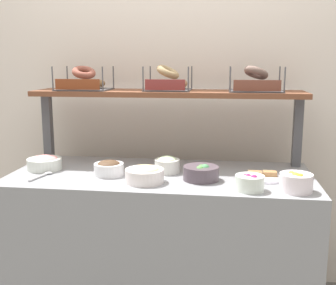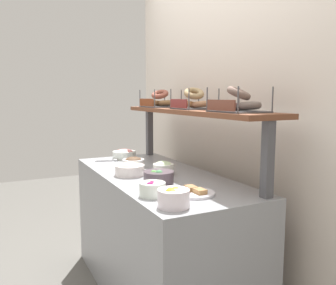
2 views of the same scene
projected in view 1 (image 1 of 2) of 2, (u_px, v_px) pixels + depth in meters
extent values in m
cube|color=silver|center=(174.00, 100.00, 2.75)|extent=(2.82, 0.06, 2.40)
cube|color=gray|center=(161.00, 247.00, 2.36)|extent=(1.62, 0.70, 0.85)
cube|color=#4C4C51|center=(48.00, 127.00, 2.61)|extent=(0.05, 0.05, 0.40)
cube|color=#4C4C51|center=(297.00, 132.00, 2.41)|extent=(0.05, 0.05, 0.40)
cube|color=brown|center=(168.00, 93.00, 2.47)|extent=(1.58, 0.32, 0.03)
cylinder|color=white|center=(109.00, 169.00, 2.25)|extent=(0.16, 0.16, 0.06)
ellipsoid|color=#4F3723|center=(109.00, 164.00, 2.24)|extent=(0.12, 0.12, 0.04)
cylinder|color=white|center=(145.00, 176.00, 2.11)|extent=(0.20, 0.20, 0.07)
ellipsoid|color=#F9D98E|center=(144.00, 170.00, 2.11)|extent=(0.15, 0.15, 0.05)
cylinder|color=white|center=(250.00, 183.00, 1.98)|extent=(0.14, 0.14, 0.07)
sphere|color=#A61E54|center=(248.00, 178.00, 1.97)|extent=(0.04, 0.04, 0.04)
sphere|color=#912160|center=(254.00, 179.00, 1.95)|extent=(0.04, 0.04, 0.04)
sphere|color=#AB2348|center=(245.00, 177.00, 1.98)|extent=(0.03, 0.03, 0.03)
cylinder|color=white|center=(296.00, 183.00, 1.96)|extent=(0.15, 0.15, 0.08)
sphere|color=orange|center=(300.00, 178.00, 1.92)|extent=(0.04, 0.04, 0.04)
sphere|color=gold|center=(291.00, 175.00, 1.98)|extent=(0.04, 0.04, 0.04)
sphere|color=orange|center=(290.00, 175.00, 1.97)|extent=(0.03, 0.03, 0.03)
sphere|color=gold|center=(296.00, 177.00, 1.94)|extent=(0.05, 0.05, 0.05)
sphere|color=gold|center=(301.00, 177.00, 1.94)|extent=(0.04, 0.04, 0.04)
cylinder|color=white|center=(167.00, 166.00, 2.30)|extent=(0.14, 0.14, 0.07)
ellipsoid|color=beige|center=(167.00, 160.00, 2.29)|extent=(0.11, 0.11, 0.05)
cylinder|color=silver|center=(45.00, 164.00, 2.37)|extent=(0.19, 0.19, 0.06)
ellipsoid|color=pink|center=(44.00, 159.00, 2.36)|extent=(0.15, 0.15, 0.04)
cylinder|color=#4F424B|center=(201.00, 173.00, 2.15)|extent=(0.18, 0.18, 0.07)
sphere|color=#528E46|center=(202.00, 168.00, 2.15)|extent=(0.04, 0.04, 0.04)
sphere|color=#599D4B|center=(200.00, 170.00, 2.12)|extent=(0.04, 0.04, 0.04)
sphere|color=#498D56|center=(205.00, 169.00, 2.14)|extent=(0.05, 0.05, 0.05)
cylinder|color=white|center=(262.00, 177.00, 2.18)|extent=(0.22, 0.22, 0.01)
cube|color=#986C42|center=(255.00, 174.00, 2.18)|extent=(0.07, 0.05, 0.02)
cube|color=#A07244|center=(270.00, 174.00, 2.18)|extent=(0.07, 0.05, 0.02)
cube|color=#B7B7BC|center=(38.00, 177.00, 2.18)|extent=(0.04, 0.14, 0.01)
ellipsoid|color=#B7B7BC|center=(48.00, 173.00, 2.27)|extent=(0.04, 0.03, 0.01)
cube|color=#4C4C51|center=(85.00, 89.00, 2.52)|extent=(0.31, 0.24, 0.01)
cylinder|color=#4C4C51|center=(53.00, 79.00, 2.41)|extent=(0.01, 0.01, 0.14)
cylinder|color=#4C4C51|center=(103.00, 79.00, 2.37)|extent=(0.01, 0.01, 0.14)
cylinder|color=#4C4C51|center=(67.00, 77.00, 2.64)|extent=(0.01, 0.01, 0.14)
cylinder|color=#4C4C51|center=(113.00, 78.00, 2.60)|extent=(0.01, 0.01, 0.14)
cube|color=brown|center=(77.00, 84.00, 2.39)|extent=(0.26, 0.01, 0.06)
torus|color=brown|center=(74.00, 84.00, 2.49)|extent=(0.19, 0.20, 0.06)
torus|color=brown|center=(94.00, 84.00, 2.54)|extent=(0.15, 0.15, 0.05)
torus|color=brown|center=(84.00, 72.00, 2.50)|extent=(0.20, 0.20, 0.09)
cube|color=#4C4C51|center=(168.00, 90.00, 2.47)|extent=(0.27, 0.24, 0.01)
cylinder|color=#4C4C51|center=(143.00, 79.00, 2.36)|extent=(0.01, 0.01, 0.14)
cylinder|color=#4C4C51|center=(188.00, 79.00, 2.33)|extent=(0.01, 0.01, 0.14)
cylinder|color=#4C4C51|center=(150.00, 78.00, 2.59)|extent=(0.01, 0.01, 0.14)
cylinder|color=#4C4C51|center=(192.00, 78.00, 2.55)|extent=(0.01, 0.01, 0.14)
cube|color=maroon|center=(165.00, 85.00, 2.35)|extent=(0.23, 0.01, 0.06)
torus|color=#AD7648|center=(160.00, 84.00, 2.44)|extent=(0.19, 0.19, 0.06)
torus|color=#9F6F4D|center=(176.00, 84.00, 2.49)|extent=(0.20, 0.20, 0.05)
torus|color=#9D835A|center=(168.00, 72.00, 2.45)|extent=(0.18, 0.17, 0.10)
cube|color=#4C4C51|center=(255.00, 91.00, 2.39)|extent=(0.30, 0.24, 0.01)
cylinder|color=#4C4C51|center=(230.00, 80.00, 2.29)|extent=(0.01, 0.01, 0.14)
cylinder|color=#4C4C51|center=(285.00, 80.00, 2.25)|extent=(0.01, 0.01, 0.14)
cylinder|color=#4C4C51|center=(230.00, 78.00, 2.51)|extent=(0.01, 0.01, 0.14)
cylinder|color=#4C4C51|center=(280.00, 78.00, 2.47)|extent=(0.01, 0.01, 0.14)
cube|color=brown|center=(257.00, 86.00, 2.27)|extent=(0.25, 0.01, 0.06)
torus|color=#86595B|center=(247.00, 85.00, 2.36)|extent=(0.20, 0.20, 0.06)
torus|color=#6F6159|center=(263.00, 85.00, 2.42)|extent=(0.15, 0.15, 0.06)
torus|color=#6F584E|center=(256.00, 73.00, 2.37)|extent=(0.20, 0.20, 0.09)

